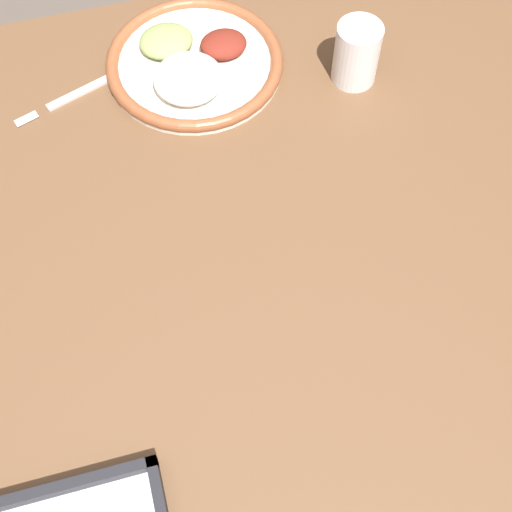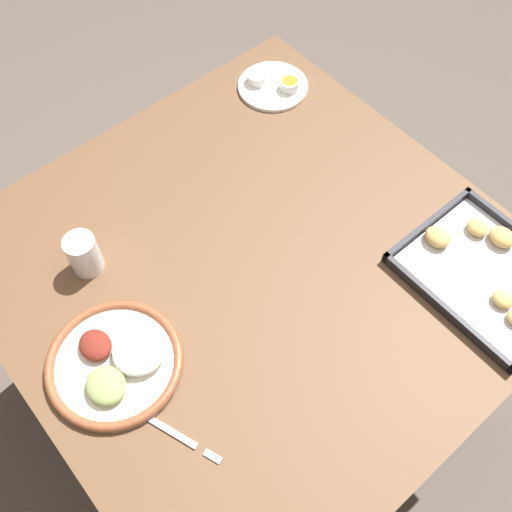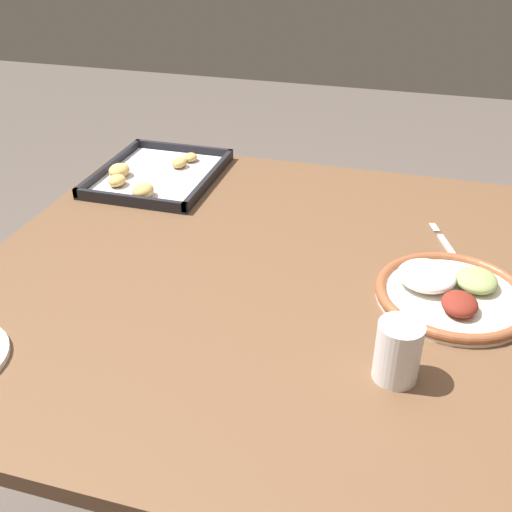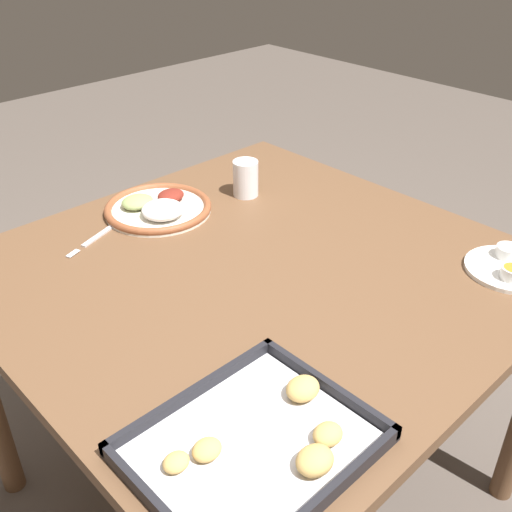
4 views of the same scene
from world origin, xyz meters
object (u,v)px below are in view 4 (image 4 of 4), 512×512
(saucer_plate, at_px, (509,267))
(fork, at_px, (100,235))
(drinking_cup, at_px, (246,178))
(baking_tray, at_px, (260,442))
(dinner_plate, at_px, (158,208))

(saucer_plate, bearing_deg, fork, -53.04)
(saucer_plate, bearing_deg, drinking_cup, -76.74)
(baking_tray, bearing_deg, saucer_plate, 177.85)
(fork, distance_m, drinking_cup, 0.42)
(dinner_plate, height_order, saucer_plate, dinner_plate)
(dinner_plate, height_order, fork, dinner_plate)
(dinner_plate, bearing_deg, saucer_plate, 117.60)
(baking_tray, bearing_deg, drinking_cup, -131.35)
(fork, xyz_separation_m, saucer_plate, (-0.57, 0.75, 0.01))
(fork, relative_size, saucer_plate, 1.04)
(fork, bearing_deg, dinner_plate, 160.48)
(baking_tray, distance_m, drinking_cup, 0.86)
(saucer_plate, xyz_separation_m, baking_tray, (0.73, -0.03, 0.00))
(dinner_plate, height_order, baking_tray, dinner_plate)
(fork, bearing_deg, drinking_cup, 149.22)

